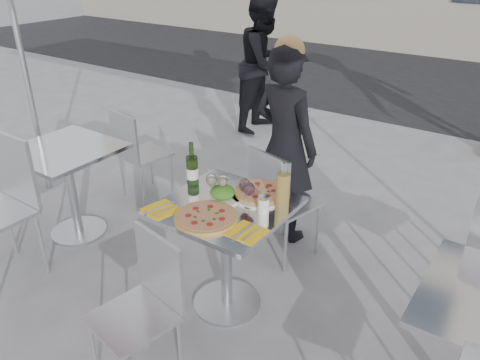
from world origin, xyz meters
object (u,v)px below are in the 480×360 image
Objects in this scene: salad_plate at (223,193)px; wineglass_white_b at (222,181)px; chair_far at (278,196)px; napkin_right at (247,232)px; pedestrian_a at (264,64)px; wine_bottle at (192,170)px; woman_diner at (285,146)px; carafe at (283,190)px; wineglass_red_b at (245,186)px; main_table at (226,235)px; wineglass_red_a at (249,190)px; chair_near at (146,299)px; napkin_left at (161,209)px; wineglass_white_a at (211,180)px; sugar_shaker at (263,204)px; side_chair_lfar at (136,149)px; side_table_left at (69,173)px; pizza_near at (206,217)px; side_chair_lnear at (2,197)px; pizza_far at (260,193)px.

wineglass_white_b reaches higher than salad_plate.
chair_far reaches higher than napkin_right.
wine_bottle is (1.25, -2.85, 0.04)m from pedestrian_a.
woman_diner is 0.90m from wine_bottle.
carafe is 1.84× the size of wineglass_red_b.
carafe is (0.35, 0.11, 0.08)m from salad_plate.
salad_plate is 0.37m from carafe.
wineglass_red_a reaches higher than main_table.
wineglass_red_b is (0.11, 0.74, 0.37)m from chair_near.
napkin_left is at bearing -170.07° from napkin_right.
wineglass_white_a is 1.00× the size of wineglass_red_a.
wine_bottle is 2.76× the size of sugar_shaker.
woman_diner is (1.35, 0.25, 0.26)m from side_chair_lfar.
napkin_right is (0.30, 0.48, 0.26)m from chair_near.
wine_bottle is at bearing 3.72° from side_table_left.
main_table is 0.89× the size of side_chair_lfar.
wineglass_white_a is (-0.13, 0.22, 0.10)m from pizza_near.
wineglass_white_a is (-0.42, -0.12, -0.01)m from carafe.
woman_diner reaches higher than chair_near.
wine_bottle is (1.19, 0.08, 0.32)m from side_table_left.
side_chair_lnear is at bearing -157.73° from carafe.
wineglass_white_b is at bearing 71.01° from napkin_left.
side_chair_lnear is 6.43× the size of wineglass_white_a.
woman_diner is 0.90m from wineglass_white_b.
wine_bottle reaches higher than pizza_far.
chair_far is at bearing 61.24° from wine_bottle.
carafe is 0.14m from sugar_shaker.
napkin_right is at bearing -5.62° from side_table_left.
side_chair_lnear is 2.00m from woman_diner.
sugar_shaker is 0.53× the size of napkin_right.
main_table is at bearing 0.00° from side_table_left.
main_table is 0.33m from pizza_far.
chair_far is 3.99× the size of salad_plate.
wineglass_white_b reaches higher than side_chair_lfar.
main_table is 0.43m from napkin_left.
wineglass_white_b is (-0.03, 0.72, 0.37)m from chair_near.
wineglass_red_a is 0.52m from napkin_left.
salad_plate is 1.40× the size of wineglass_red_b.
main_table is 4.76× the size of wineglass_white_b.
woman_diner is (-0.11, 1.61, 0.27)m from chair_near.
woman_diner is 4.33× the size of pizza_far.
carafe is at bearing -148.97° from pedestrian_a.
side_table_left is 1.41m from wineglass_white_a.
napkin_right is at bearing -79.63° from sugar_shaker.
side_chair_lfar is 1.40m from woman_diner.
chair_far is 0.85m from pizza_near.
pizza_far is at bearing 18.53° from wine_bottle.
side_table_left is at bearing 37.61° from chair_far.
wineglass_red_b is (0.14, 0.03, 0.07)m from salad_plate.
main_table is 4.76× the size of wineglass_red_a.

